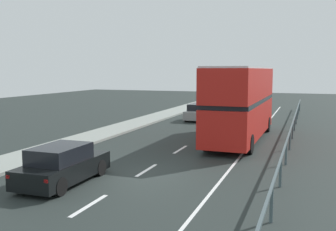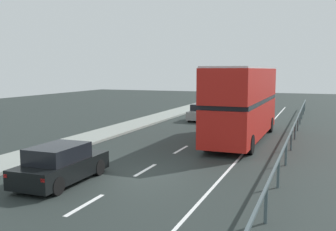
{
  "view_description": "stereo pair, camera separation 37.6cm",
  "coord_description": "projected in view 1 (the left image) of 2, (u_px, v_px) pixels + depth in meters",
  "views": [
    {
      "loc": [
        6.32,
        -14.01,
        4.21
      ],
      "look_at": [
        -0.05,
        3.6,
        2.02
      ],
      "focal_mm": 41.77,
      "sensor_mm": 36.0,
      "label": 1
    },
    {
      "loc": [
        6.67,
        -13.88,
        4.21
      ],
      "look_at": [
        -0.05,
        3.6,
        2.02
      ],
      "focal_mm": 41.77,
      "sensor_mm": 36.0,
      "label": 2
    }
  ],
  "objects": [
    {
      "name": "sedan_car_ahead",
      "position": [
        200.0,
        112.0,
        32.86
      ],
      "size": [
        1.77,
        4.24,
        1.39
      ],
      "rotation": [
        0.0,
        0.0,
        -0.0
      ],
      "color": "gray",
      "rests_on": "ground"
    },
    {
      "name": "bridge_side_railing",
      "position": [
        291.0,
        129.0,
        22.17
      ],
      "size": [
        0.1,
        42.0,
        1.06
      ],
      "color": "#435358",
      "rests_on": "ground"
    },
    {
      "name": "hatchback_car_near",
      "position": [
        63.0,
        165.0,
        14.5
      ],
      "size": [
        1.76,
        4.12,
        1.45
      ],
      "rotation": [
        0.0,
        0.0,
        0.01
      ],
      "color": "black",
      "rests_on": "ground"
    },
    {
      "name": "double_decker_bus_red",
      "position": [
        242.0,
        101.0,
        23.2
      ],
      "size": [
        2.66,
        10.63,
        4.39
      ],
      "rotation": [
        0.0,
        0.0,
        -0.02
      ],
      "color": "red",
      "rests_on": "ground"
    },
    {
      "name": "ground_plane",
      "position": [
        139.0,
        176.0,
        15.72
      ],
      "size": [
        74.48,
        120.0,
        0.1
      ],
      "primitive_type": "cube",
      "color": "#242B29"
    },
    {
      "name": "near_sidewalk_kerb",
      "position": [
        13.0,
        161.0,
        17.82
      ],
      "size": [
        2.41,
        80.0,
        0.14
      ],
      "primitive_type": "cube",
      "color": "gray",
      "rests_on": "ground"
    },
    {
      "name": "lane_paint_markings",
      "position": [
        229.0,
        142.0,
        22.96
      ],
      "size": [
        3.42,
        46.0,
        0.01
      ],
      "color": "silver",
      "rests_on": "ground"
    }
  ]
}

